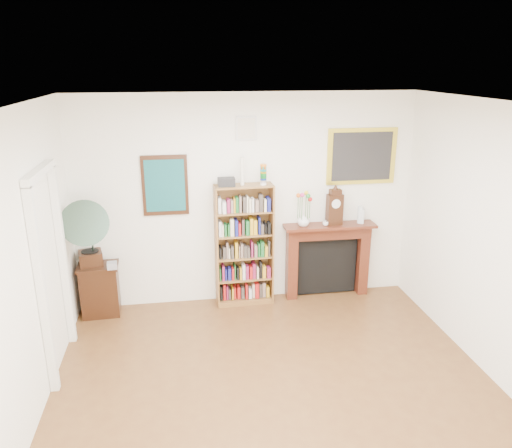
{
  "coord_description": "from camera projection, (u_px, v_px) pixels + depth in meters",
  "views": [
    {
      "loc": [
        -0.88,
        -3.81,
        3.14
      ],
      "look_at": [
        -0.02,
        1.6,
        1.36
      ],
      "focal_mm": 35.0,
      "sensor_mm": 36.0,
      "label": 1
    }
  ],
  "objects": [
    {
      "name": "cd_stack",
      "position": [
        112.0,
        265.0,
        6.22
      ],
      "size": [
        0.13,
        0.13,
        0.08
      ],
      "primitive_type": "cube",
      "rotation": [
        0.0,
        0.0,
        0.11
      ],
      "color": "silver",
      "rests_on": "side_cabinet"
    },
    {
      "name": "bottle_right",
      "position": [
        362.0,
        216.0,
        6.75
      ],
      "size": [
        0.06,
        0.06,
        0.2
      ],
      "primitive_type": "cylinder",
      "color": "silver",
      "rests_on": "fireplace"
    },
    {
      "name": "room",
      "position": [
        287.0,
        277.0,
        4.25
      ],
      "size": [
        4.51,
        5.01,
        2.81
      ],
      "color": "brown",
      "rests_on": "ground"
    },
    {
      "name": "teacup",
      "position": [
        326.0,
        223.0,
        6.68
      ],
      "size": [
        0.1,
        0.1,
        0.07
      ],
      "primitive_type": "imported",
      "rotation": [
        0.0,
        0.0,
        0.21
      ],
      "color": "white",
      "rests_on": "fireplace"
    },
    {
      "name": "teal_poster",
      "position": [
        165.0,
        185.0,
        6.34
      ],
      "size": [
        0.58,
        0.04,
        0.78
      ],
      "color": "black",
      "rests_on": "back_wall"
    },
    {
      "name": "bottle_left",
      "position": [
        360.0,
        214.0,
        6.76
      ],
      "size": [
        0.07,
        0.07,
        0.24
      ],
      "primitive_type": "cylinder",
      "color": "silver",
      "rests_on": "fireplace"
    },
    {
      "name": "flower_vase",
      "position": [
        303.0,
        220.0,
        6.64
      ],
      "size": [
        0.19,
        0.19,
        0.17
      ],
      "primitive_type": "imported",
      "rotation": [
        0.0,
        0.0,
        0.21
      ],
      "color": "white",
      "rests_on": "fireplace"
    },
    {
      "name": "small_picture",
      "position": [
        246.0,
        128.0,
        6.28
      ],
      "size": [
        0.26,
        0.04,
        0.3
      ],
      "color": "white",
      "rests_on": "back_wall"
    },
    {
      "name": "mantel_clock",
      "position": [
        335.0,
        208.0,
        6.66
      ],
      "size": [
        0.22,
        0.14,
        0.49
      ],
      "rotation": [
        0.0,
        0.0,
        0.11
      ],
      "color": "black",
      "rests_on": "fireplace"
    },
    {
      "name": "side_cabinet",
      "position": [
        100.0,
        290.0,
        6.44
      ],
      "size": [
        0.52,
        0.39,
        0.69
      ],
      "primitive_type": "cube",
      "rotation": [
        0.0,
        0.0,
        0.04
      ],
      "color": "black",
      "rests_on": "floor"
    },
    {
      "name": "gramophone",
      "position": [
        85.0,
        230.0,
        6.05
      ],
      "size": [
        0.7,
        0.81,
        0.92
      ],
      "rotation": [
        0.0,
        0.0,
        0.23
      ],
      "color": "black",
      "rests_on": "side_cabinet"
    },
    {
      "name": "gilt_painting",
      "position": [
        362.0,
        156.0,
        6.64
      ],
      "size": [
        0.95,
        0.04,
        0.75
      ],
      "color": "gold",
      "rests_on": "back_wall"
    },
    {
      "name": "door_casing",
      "position": [
        51.0,
        256.0,
        5.09
      ],
      "size": [
        0.08,
        1.02,
        2.17
      ],
      "color": "white",
      "rests_on": "left_wall"
    },
    {
      "name": "fireplace",
      "position": [
        327.0,
        254.0,
        6.92
      ],
      "size": [
        1.25,
        0.31,
        1.06
      ],
      "rotation": [
        0.0,
        0.0,
        -0.01
      ],
      "color": "#451710",
      "rests_on": "floor"
    },
    {
      "name": "bookshelf",
      "position": [
        244.0,
        239.0,
        6.59
      ],
      "size": [
        0.77,
        0.3,
        1.9
      ],
      "rotation": [
        0.0,
        0.0,
        0.04
      ],
      "color": "brown",
      "rests_on": "floor"
    }
  ]
}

